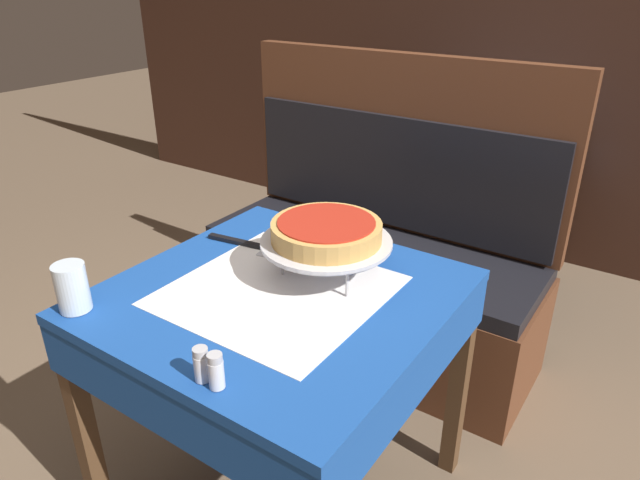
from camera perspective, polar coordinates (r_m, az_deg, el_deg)
The scene contains 11 objects.
dining_table_front at distance 1.56m, azimuth -4.10°, elevation -8.27°, with size 0.85×0.85×0.75m.
dining_table_rear at distance 2.96m, azimuth 15.87°, elevation 7.33°, with size 0.76×0.76×0.75m.
booth_bench at distance 2.43m, azimuth 5.36°, elevation -3.12°, with size 1.39×0.51×1.22m.
back_wall_panel at distance 3.29m, azimuth 20.72°, elevation 18.65°, with size 6.00×0.04×2.40m, color #3D2319.
pizza_pan_stand at distance 1.53m, azimuth 0.63°, elevation -0.35°, with size 0.36×0.36×0.11m.
deep_dish_pizza at distance 1.51m, azimuth 0.64°, elevation 0.93°, with size 0.30×0.30×0.05m.
pizza_server at distance 1.74m, azimuth -6.45°, elevation -0.62°, with size 0.31×0.11×0.01m.
water_glass_near at distance 1.52m, azimuth -23.56°, elevation -4.37°, with size 0.08×0.08×0.12m.
salt_shaker at distance 1.21m, azimuth -11.77°, elevation -12.08°, with size 0.03×0.03×0.08m.
pepper_shaker at distance 1.19m, azimuth -10.37°, elevation -12.77°, with size 0.03×0.03×0.08m.
condiment_caddy at distance 2.94m, azimuth 18.07°, elevation 10.25°, with size 0.13×0.13×0.18m.
Camera 1 is at (0.82, -1.01, 1.52)m, focal length 32.00 mm.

